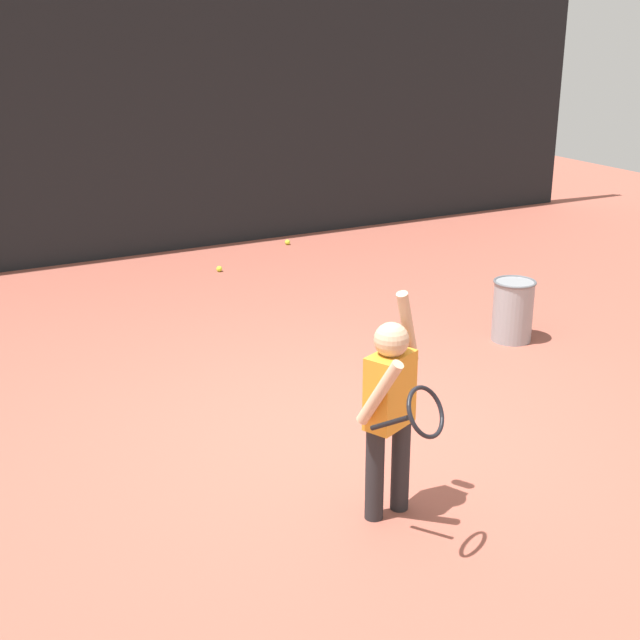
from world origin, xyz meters
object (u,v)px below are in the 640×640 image
tennis_ball_1 (287,242)px  ball_hopper (513,310)px  tennis_player (391,403)px  tennis_ball_2 (219,269)px

tennis_ball_1 → ball_hopper: bearing=-85.8°
ball_hopper → tennis_ball_1: 4.04m
tennis_player → tennis_ball_1: bearing=45.7°
ball_hopper → tennis_ball_2: (-1.52, 3.29, -0.26)m
tennis_player → tennis_ball_1: tennis_player is taller
tennis_ball_1 → tennis_ball_2: size_ratio=1.00×
tennis_player → tennis_ball_1: size_ratio=20.46×
tennis_player → tennis_ball_1: 6.42m
tennis_player → tennis_ball_2: tennis_player is taller
tennis_ball_1 → tennis_ball_2: (-1.22, -0.73, 0.00)m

